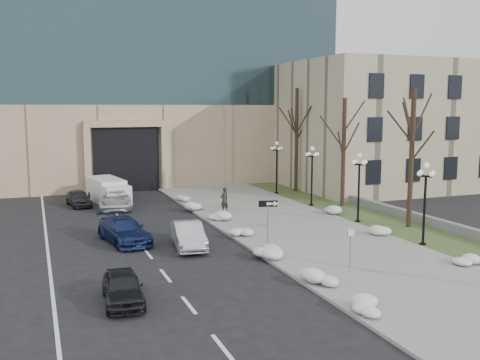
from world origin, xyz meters
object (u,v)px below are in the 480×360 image
object	(u,v)px
car_a	(123,287)
one_way_sign	(271,210)
lamppost_d	(277,160)
lamppost_a	(425,193)
lamppost_b	(359,178)
lamppost_c	(312,168)
keep_sign	(351,239)
box_truck	(108,191)
pedestrian	(224,200)
car_e	(79,198)
car_b	(188,235)
car_d	(116,200)
car_c	(124,230)

from	to	relation	value
car_a	one_way_sign	size ratio (longest dim) A/B	1.32
one_way_sign	lamppost_d	size ratio (longest dim) A/B	0.60
lamppost_a	lamppost_b	world-z (taller)	same
lamppost_b	lamppost_c	distance (m)	6.50
keep_sign	car_a	bearing A→B (deg)	-168.85
box_truck	one_way_sign	xyz separation A→B (m)	(6.13, -19.04, 1.42)
pedestrian	lamppost_d	xyz separation A→B (m)	(7.39, 6.81, 2.01)
car_a	one_way_sign	bearing A→B (deg)	32.36
car_e	lamppost_a	world-z (taller)	lamppost_a
car_b	box_truck	world-z (taller)	box_truck
one_way_sign	keep_sign	distance (m)	4.87
car_a	lamppost_c	xyz separation A→B (m)	(17.19, 15.80, 2.43)
box_truck	lamppost_c	distance (m)	16.82
pedestrian	lamppost_d	size ratio (longest dim) A/B	0.39
car_e	keep_sign	size ratio (longest dim) A/B	1.83
car_d	pedestrian	size ratio (longest dim) A/B	2.73
box_truck	lamppost_c	xyz separation A→B (m)	(14.67, -7.95, 2.14)
one_way_sign	lamppost_a	xyz separation A→B (m)	(8.54, -1.92, 0.72)
car_c	lamppost_b	size ratio (longest dim) A/B	1.04
car_c	car_e	distance (m)	13.03
car_d	lamppost_d	bearing A→B (deg)	16.44
car_b	lamppost_c	world-z (taller)	lamppost_c
car_d	lamppost_a	xyz separation A→B (m)	(14.50, -17.73, 2.36)
keep_sign	lamppost_a	size ratio (longest dim) A/B	0.44
car_c	car_b	bearing A→B (deg)	-49.44
car_c	keep_sign	distance (m)	13.16
car_d	car_e	xyz separation A→B (m)	(-2.60, 2.17, -0.07)
car_d	lamppost_c	world-z (taller)	lamppost_c
car_a	lamppost_a	size ratio (longest dim) A/B	0.79
car_d	keep_sign	world-z (taller)	keep_sign
pedestrian	lamppost_d	world-z (taller)	lamppost_d
pedestrian	car_d	bearing A→B (deg)	-58.11
car_e	lamppost_c	xyz separation A→B (m)	(17.10, -6.90, 2.43)
one_way_sign	lamppost_b	size ratio (longest dim) A/B	0.60
car_b	lamppost_d	world-z (taller)	lamppost_d
lamppost_d	lamppost_a	bearing A→B (deg)	-90.00
box_truck	keep_sign	xyz separation A→B (m)	(8.38, -23.28, 0.59)
car_e	keep_sign	xyz separation A→B (m)	(10.81, -22.22, 0.88)
car_a	lamppost_a	distance (m)	17.58
lamppost_a	lamppost_b	distance (m)	6.50
pedestrian	box_truck	bearing A→B (deg)	-71.41
car_b	lamppost_d	distance (m)	19.69
lamppost_c	lamppost_b	bearing A→B (deg)	-90.00
pedestrian	lamppost_b	bearing A→B (deg)	117.25
car_c	pedestrian	world-z (taller)	pedestrian
car_c	box_truck	world-z (taller)	box_truck
car_a	pedestrian	size ratio (longest dim) A/B	2.01
car_a	car_d	world-z (taller)	car_d
lamppost_b	lamppost_c	world-z (taller)	same
one_way_sign	lamppost_b	xyz separation A→B (m)	(8.54, 4.58, 0.72)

